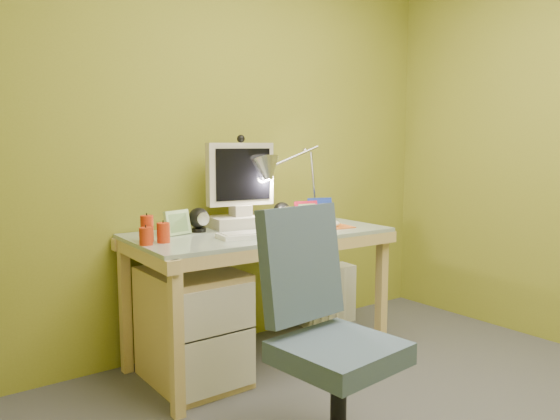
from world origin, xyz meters
TOP-DOWN VIEW (x-y plane):
  - wall_back at (0.00, 1.60)m, footprint 3.20×0.01m
  - desk at (0.03, 1.23)m, footprint 1.36×0.72m
  - monitor at (0.03, 1.41)m, footprint 0.38×0.25m
  - speaker_left at (-0.24, 1.39)m, footprint 0.11×0.11m
  - speaker_right at (0.30, 1.39)m, footprint 0.12×0.12m
  - keyboard at (-0.05, 1.09)m, footprint 0.46×0.21m
  - mousepad at (0.41, 1.09)m, footprint 0.25×0.19m
  - mouse at (0.41, 1.09)m, footprint 0.12×0.08m
  - amber_tumbler at (0.21, 1.15)m, footprint 0.08×0.08m
  - candle_cluster at (-0.57, 1.24)m, footprint 0.18×0.16m
  - photo_frame_red at (0.45, 1.35)m, footprint 0.14×0.05m
  - photo_frame_blue at (0.59, 1.39)m, footprint 0.15×0.07m
  - photo_frame_green at (-0.37, 1.37)m, footprint 0.15×0.05m
  - desk_lamp at (0.48, 1.41)m, footprint 0.63×0.37m
  - task_chair at (-0.26, 0.29)m, footprint 0.50×0.50m
  - radiator at (0.75, 1.50)m, footprint 0.39×0.18m

SIDE VIEW (x-z plane):
  - radiator at x=0.75m, z-range 0.00..0.37m
  - desk at x=0.03m, z-range 0.00..0.71m
  - task_chair at x=-0.26m, z-range 0.00..0.83m
  - mousepad at x=0.41m, z-range 0.71..0.72m
  - keyboard at x=-0.05m, z-range 0.71..0.74m
  - mouse at x=0.41m, z-range 0.71..0.75m
  - amber_tumbler at x=0.21m, z-range 0.71..0.80m
  - photo_frame_red at x=0.45m, z-range 0.71..0.84m
  - speaker_right at x=0.30m, z-range 0.71..0.84m
  - candle_cluster at x=-0.57m, z-range 0.71..0.84m
  - photo_frame_green at x=-0.37m, z-range 0.71..0.84m
  - speaker_left at x=-0.24m, z-range 0.71..0.84m
  - photo_frame_blue at x=0.59m, z-range 0.71..0.84m
  - monitor at x=0.03m, z-range 0.71..1.20m
  - desk_lamp at x=0.48m, z-range 0.71..1.35m
  - wall_back at x=0.00m, z-range 0.00..2.40m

